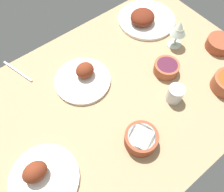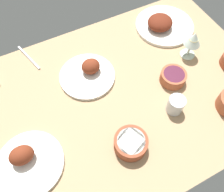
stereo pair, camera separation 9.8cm
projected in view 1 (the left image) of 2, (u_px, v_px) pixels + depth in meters
dining_table at (112, 101)px, 101.85cm from camera, size 140.00×90.00×4.00cm
plate_center_main at (83, 78)px, 103.32cm from camera, size 24.85×24.85×8.05cm
plate_far_side at (41, 177)px, 81.61cm from camera, size 25.00×25.00×8.63cm
plate_near_viewer at (145, 19)px, 121.91cm from camera, size 29.94×29.94×7.88cm
bowl_sauce at (220, 43)px, 112.55cm from camera, size 12.52×12.52×5.08cm
bowl_cream at (141, 139)px, 87.52cm from camera, size 12.66×12.66×5.96cm
bowl_onions at (166, 68)px, 105.12cm from camera, size 11.25×11.25×4.97cm
wine_glass at (179, 29)px, 107.30cm from camera, size 7.60×7.60×14.00cm
water_tumbler at (175, 94)px, 96.78cm from camera, size 6.76×6.76×7.66cm
fork_loose at (18, 71)px, 106.96cm from camera, size 5.85×17.88×0.80cm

